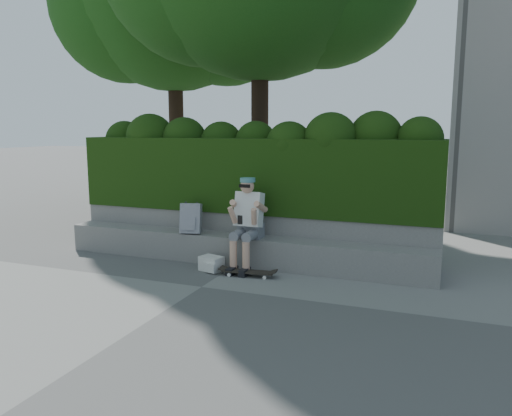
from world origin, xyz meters
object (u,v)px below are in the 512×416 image
at_px(skateboard, 248,272).
at_px(person, 248,220).
at_px(backpack_plaid, 191,219).
at_px(backpack_ground, 211,263).

bearing_deg(skateboard, person, 105.69).
relative_size(person, backpack_plaid, 2.89).
distance_m(skateboard, backpack_ground, 0.63).
relative_size(skateboard, backpack_ground, 2.31).
height_order(person, backpack_plaid, person).
bearing_deg(person, skateboard, -67.18).
xyz_separation_m(person, skateboard, (0.17, -0.39, -0.69)).
relative_size(skateboard, backpack_plaid, 1.61).
xyz_separation_m(person, backpack_ground, (-0.46, -0.31, -0.64)).
distance_m(skateboard, backpack_plaid, 1.41).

